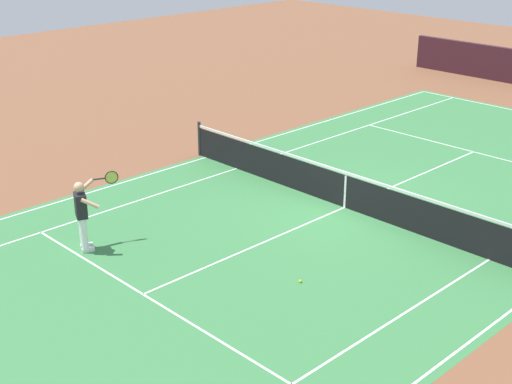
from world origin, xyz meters
TOP-DOWN VIEW (x-y plane):
  - ground_plane at (0.00, 0.00)m, footprint 60.00×60.00m
  - court_slab at (0.00, 0.00)m, footprint 24.20×11.40m
  - court_line_markings at (0.00, 0.00)m, footprint 23.85×11.05m
  - tennis_net at (0.00, 0.00)m, footprint 0.10×11.70m
  - tennis_player_near at (6.11, -2.56)m, footprint 1.19×0.75m
  - tennis_ball at (3.76, 1.89)m, footprint 0.07×0.07m

SIDE VIEW (x-z plane):
  - ground_plane at x=0.00m, z-range 0.00..0.00m
  - court_slab at x=0.00m, z-range 0.00..0.00m
  - court_line_markings at x=0.00m, z-range 0.00..0.01m
  - tennis_ball at x=3.76m, z-range 0.00..0.07m
  - tennis_net at x=0.00m, z-range -0.05..1.03m
  - tennis_player_near at x=6.11m, z-range 0.08..1.78m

